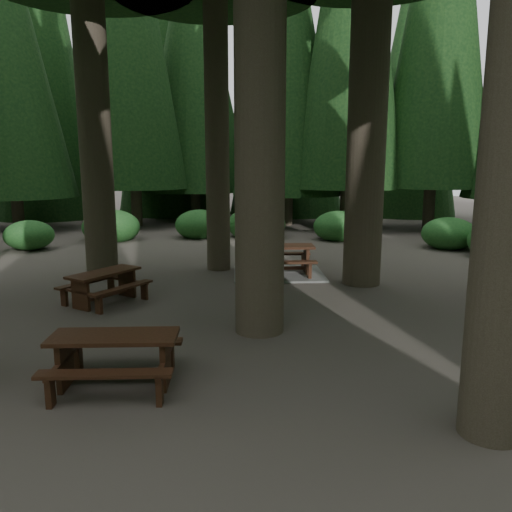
# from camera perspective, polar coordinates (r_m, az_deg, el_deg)

# --- Properties ---
(ground) EXTENTS (80.00, 80.00, 0.00)m
(ground) POSITION_cam_1_polar(r_m,az_deg,el_deg) (8.86, -5.00, -8.50)
(ground) COLOR #4C453E
(ground) RESTS_ON ground
(picnic_table_b) EXTENTS (1.67, 1.86, 0.67)m
(picnic_table_b) POSITION_cam_1_polar(r_m,az_deg,el_deg) (10.90, -16.92, -2.87)
(picnic_table_b) COLOR #311C0E
(picnic_table_b) RESTS_ON ground
(picnic_table_c) EXTENTS (2.77, 2.49, 0.79)m
(picnic_table_c) POSITION_cam_1_polar(r_m,az_deg,el_deg) (13.07, 2.60, -1.01)
(picnic_table_c) COLOR gray
(picnic_table_c) RESTS_ON ground
(picnic_table_e) EXTENTS (1.93, 1.71, 0.71)m
(picnic_table_e) POSITION_cam_1_polar(r_m,az_deg,el_deg) (6.85, -15.84, -10.53)
(picnic_table_e) COLOR #311C0E
(picnic_table_e) RESTS_ON ground
(shrub_ring) EXTENTS (23.86, 24.64, 1.49)m
(shrub_ring) POSITION_cam_1_polar(r_m,az_deg,el_deg) (9.25, 0.62, -5.05)
(shrub_ring) COLOR #205F26
(shrub_ring) RESTS_ON ground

